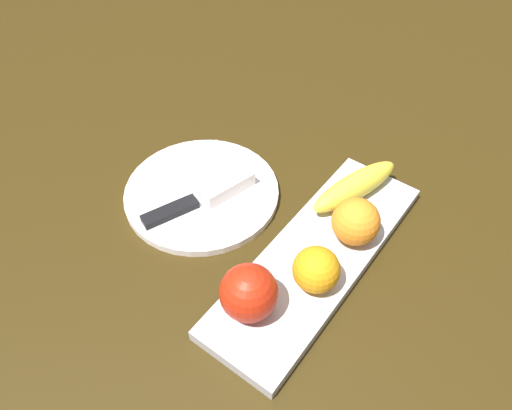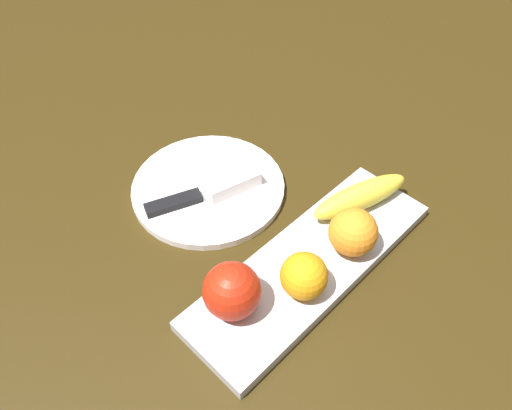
{
  "view_description": "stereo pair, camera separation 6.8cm",
  "coord_description": "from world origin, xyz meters",
  "px_view_note": "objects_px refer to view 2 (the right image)",
  "views": [
    {
      "loc": [
        -0.36,
        -0.21,
        0.59
      ],
      "look_at": [
        0.03,
        0.09,
        0.05
      ],
      "focal_mm": 34.82,
      "sensor_mm": 36.0,
      "label": 1
    },
    {
      "loc": [
        -0.32,
        -0.26,
        0.59
      ],
      "look_at": [
        0.03,
        0.09,
        0.05
      ],
      "focal_mm": 34.82,
      "sensor_mm": 36.0,
      "label": 2
    }
  ],
  "objects_px": {
    "apple": "(232,291)",
    "dinner_plate": "(208,188)",
    "fruit_tray": "(311,264)",
    "folded_napkin": "(222,170)",
    "knife": "(183,200)",
    "orange_near_apple": "(353,232)",
    "orange_near_banana": "(304,276)",
    "banana": "(360,196)"
  },
  "relations": [
    {
      "from": "apple",
      "to": "dinner_plate",
      "type": "xyz_separation_m",
      "value": [
        0.13,
        0.2,
        -0.05
      ]
    },
    {
      "from": "fruit_tray",
      "to": "folded_napkin",
      "type": "xyz_separation_m",
      "value": [
        0.03,
        0.22,
        0.02
      ]
    },
    {
      "from": "apple",
      "to": "knife",
      "type": "xyz_separation_m",
      "value": [
        0.08,
        0.19,
        -0.04
      ]
    },
    {
      "from": "apple",
      "to": "folded_napkin",
      "type": "bearing_deg",
      "value": 50.55
    },
    {
      "from": "fruit_tray",
      "to": "folded_napkin",
      "type": "bearing_deg",
      "value": 81.95
    },
    {
      "from": "orange_near_apple",
      "to": "dinner_plate",
      "type": "relative_size",
      "value": 0.28
    },
    {
      "from": "fruit_tray",
      "to": "orange_near_banana",
      "type": "bearing_deg",
      "value": -153.47
    },
    {
      "from": "dinner_plate",
      "to": "apple",
      "type": "bearing_deg",
      "value": -123.56
    },
    {
      "from": "apple",
      "to": "orange_near_apple",
      "type": "xyz_separation_m",
      "value": [
        0.19,
        -0.05,
        -0.0
      ]
    },
    {
      "from": "orange_near_apple",
      "to": "folded_napkin",
      "type": "height_order",
      "value": "orange_near_apple"
    },
    {
      "from": "apple",
      "to": "knife",
      "type": "distance_m",
      "value": 0.21
    },
    {
      "from": "dinner_plate",
      "to": "folded_napkin",
      "type": "distance_m",
      "value": 0.04
    },
    {
      "from": "fruit_tray",
      "to": "banana",
      "type": "xyz_separation_m",
      "value": [
        0.13,
        0.02,
        0.03
      ]
    },
    {
      "from": "folded_napkin",
      "to": "knife",
      "type": "bearing_deg",
      "value": -179.0
    },
    {
      "from": "banana",
      "to": "folded_napkin",
      "type": "height_order",
      "value": "banana"
    },
    {
      "from": "orange_near_apple",
      "to": "fruit_tray",
      "type": "bearing_deg",
      "value": 156.04
    },
    {
      "from": "banana",
      "to": "dinner_plate",
      "type": "bearing_deg",
      "value": 139.44
    },
    {
      "from": "apple",
      "to": "dinner_plate",
      "type": "bearing_deg",
      "value": 56.44
    },
    {
      "from": "orange_near_banana",
      "to": "dinner_plate",
      "type": "distance_m",
      "value": 0.25
    },
    {
      "from": "apple",
      "to": "knife",
      "type": "bearing_deg",
      "value": 68.52
    },
    {
      "from": "banana",
      "to": "orange_near_apple",
      "type": "height_order",
      "value": "orange_near_apple"
    },
    {
      "from": "fruit_tray",
      "to": "orange_near_apple",
      "type": "relative_size",
      "value": 5.84
    },
    {
      "from": "fruit_tray",
      "to": "dinner_plate",
      "type": "bearing_deg",
      "value": 90.0
    },
    {
      "from": "banana",
      "to": "apple",
      "type": "bearing_deg",
      "value": -165.14
    },
    {
      "from": "fruit_tray",
      "to": "orange_near_apple",
      "type": "bearing_deg",
      "value": -23.96
    },
    {
      "from": "banana",
      "to": "dinner_plate",
      "type": "distance_m",
      "value": 0.25
    },
    {
      "from": "orange_near_apple",
      "to": "dinner_plate",
      "type": "bearing_deg",
      "value": 102.81
    },
    {
      "from": "folded_napkin",
      "to": "orange_near_apple",
      "type": "bearing_deg",
      "value": -84.27
    },
    {
      "from": "dinner_plate",
      "to": "knife",
      "type": "bearing_deg",
      "value": -178.41
    },
    {
      "from": "folded_napkin",
      "to": "orange_near_banana",
      "type": "bearing_deg",
      "value": -107.56
    },
    {
      "from": "fruit_tray",
      "to": "apple",
      "type": "relative_size",
      "value": 5.38
    },
    {
      "from": "banana",
      "to": "folded_napkin",
      "type": "xyz_separation_m",
      "value": [
        -0.1,
        0.2,
        -0.01
      ]
    },
    {
      "from": "apple",
      "to": "banana",
      "type": "height_order",
      "value": "apple"
    },
    {
      "from": "dinner_plate",
      "to": "banana",
      "type": "bearing_deg",
      "value": -57.41
    },
    {
      "from": "orange_near_apple",
      "to": "dinner_plate",
      "type": "distance_m",
      "value": 0.26
    },
    {
      "from": "apple",
      "to": "orange_near_apple",
      "type": "distance_m",
      "value": 0.19
    },
    {
      "from": "orange_near_banana",
      "to": "knife",
      "type": "height_order",
      "value": "orange_near_banana"
    },
    {
      "from": "fruit_tray",
      "to": "orange_near_banana",
      "type": "distance_m",
      "value": 0.07
    },
    {
      "from": "folded_napkin",
      "to": "fruit_tray",
      "type": "bearing_deg",
      "value": -98.05
    },
    {
      "from": "apple",
      "to": "orange_near_banana",
      "type": "bearing_deg",
      "value": -29.55
    },
    {
      "from": "apple",
      "to": "orange_near_apple",
      "type": "height_order",
      "value": "apple"
    },
    {
      "from": "orange_near_banana",
      "to": "knife",
      "type": "bearing_deg",
      "value": 91.8
    }
  ]
}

